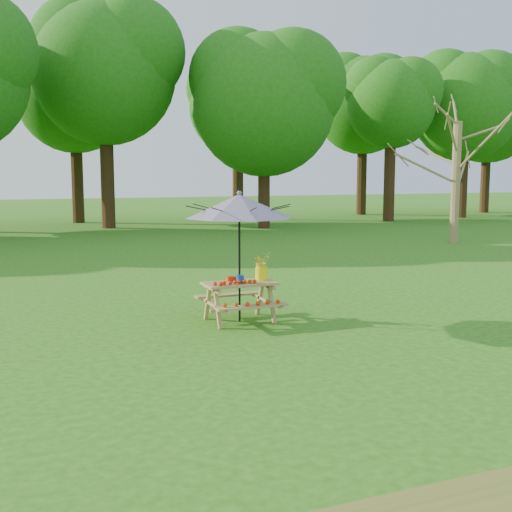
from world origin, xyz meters
name	(u,v)px	position (x,y,z in m)	size (l,w,h in m)	color
treeline	(186,48)	(0.00, 22.00, 8.00)	(60.00, 12.00, 16.00)	#256010
bare_tree	(460,70)	(7.12, 12.44, 6.09)	(6.70, 6.70, 10.02)	#8E784D
picnic_table	(240,302)	(-4.56, 3.75, 0.33)	(1.20, 1.32, 0.67)	#A5824A
patio_umbrella	(239,206)	(-4.56, 3.75, 1.95)	(1.97, 1.97, 2.25)	black
produce_bins	(235,279)	(-4.63, 3.78, 0.72)	(0.25, 0.35, 0.13)	red
tomatoes_row	(235,282)	(-4.71, 3.57, 0.71)	(0.77, 0.13, 0.07)	red
flower_bucket	(262,265)	(-4.12, 3.84, 0.93)	(0.34, 0.31, 0.48)	#FFF30D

